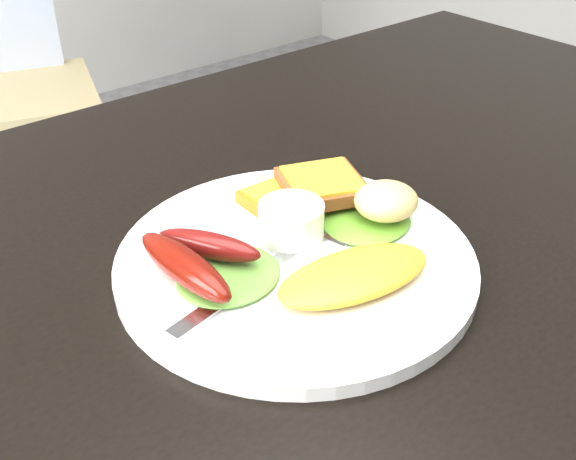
# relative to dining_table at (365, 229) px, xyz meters

# --- Properties ---
(dining_table) EXTENTS (1.20, 0.80, 0.04)m
(dining_table) POSITION_rel_dining_table_xyz_m (0.00, 0.00, 0.00)
(dining_table) COLOR black
(dining_table) RESTS_ON ground
(dining_chair) EXTENTS (0.47, 0.47, 0.04)m
(dining_chair) POSITION_rel_dining_table_xyz_m (0.07, 1.25, -0.28)
(dining_chair) COLOR tan
(dining_chair) RESTS_ON ground
(person) EXTENTS (0.54, 0.42, 1.36)m
(person) POSITION_rel_dining_table_xyz_m (0.15, 0.80, -0.05)
(person) COLOR #265280
(person) RESTS_ON ground
(plate) EXTENTS (0.30, 0.30, 0.01)m
(plate) POSITION_rel_dining_table_xyz_m (-0.11, -0.02, 0.03)
(plate) COLOR white
(plate) RESTS_ON dining_table
(lettuce_left) EXTENTS (0.10, 0.10, 0.01)m
(lettuce_left) POSITION_rel_dining_table_xyz_m (-0.17, -0.02, 0.04)
(lettuce_left) COLOR #328627
(lettuce_left) RESTS_ON plate
(lettuce_right) EXTENTS (0.10, 0.09, 0.01)m
(lettuce_right) POSITION_rel_dining_table_xyz_m (-0.03, -0.03, 0.04)
(lettuce_right) COLOR #3E9029
(lettuce_right) RESTS_ON plate
(omelette) EXTENTS (0.14, 0.09, 0.02)m
(omelette) POSITION_rel_dining_table_xyz_m (-0.10, -0.08, 0.04)
(omelette) COLOR orange
(omelette) RESTS_ON plate
(sausage_a) EXTENTS (0.03, 0.11, 0.03)m
(sausage_a) POSITION_rel_dining_table_xyz_m (-0.20, -0.00, 0.05)
(sausage_a) COLOR #5F100A
(sausage_a) RESTS_ON lettuce_left
(sausage_b) EXTENTS (0.06, 0.09, 0.02)m
(sausage_b) POSITION_rel_dining_table_xyz_m (-0.17, 0.01, 0.05)
(sausage_b) COLOR #640F0B
(sausage_b) RESTS_ON lettuce_left
(ramekin) EXTENTS (0.07, 0.07, 0.03)m
(ramekin) POSITION_rel_dining_table_xyz_m (-0.10, -0.00, 0.05)
(ramekin) COLOR white
(ramekin) RESTS_ON plate
(toast_a) EXTENTS (0.07, 0.07, 0.01)m
(toast_a) POSITION_rel_dining_table_xyz_m (-0.06, 0.04, 0.04)
(toast_a) COLOR #886114
(toast_a) RESTS_ON plate
(toast_b) EXTENTS (0.09, 0.09, 0.01)m
(toast_b) POSITION_rel_dining_table_xyz_m (-0.04, 0.02, 0.05)
(toast_b) COLOR brown
(toast_b) RESTS_ON toast_a
(potato_salad) EXTENTS (0.07, 0.07, 0.03)m
(potato_salad) POSITION_rel_dining_table_xyz_m (-0.02, -0.04, 0.06)
(potato_salad) COLOR #EFEF9E
(potato_salad) RESTS_ON lettuce_right
(fork) EXTENTS (0.17, 0.04, 0.00)m
(fork) POSITION_rel_dining_table_xyz_m (-0.16, -0.03, 0.03)
(fork) COLOR #ADAFB7
(fork) RESTS_ON plate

